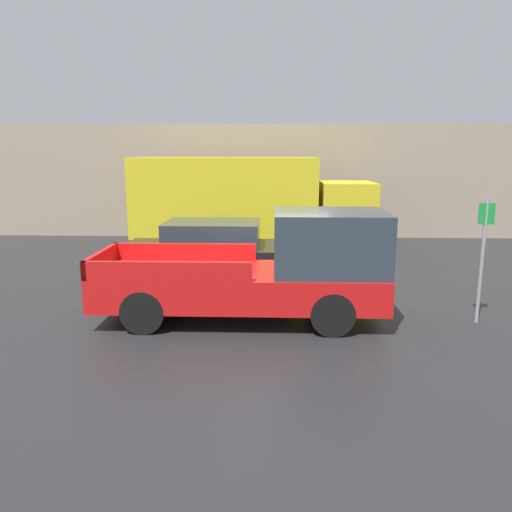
# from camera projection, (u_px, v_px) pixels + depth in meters

# --- Properties ---
(ground_plane) EXTENTS (60.00, 60.00, 0.00)m
(ground_plane) POSITION_uv_depth(u_px,v_px,m) (271.00, 310.00, 10.57)
(ground_plane) COLOR #232326
(building_wall) EXTENTS (28.00, 0.15, 4.33)m
(building_wall) POSITION_uv_depth(u_px,v_px,m) (273.00, 182.00, 19.36)
(building_wall) COLOR gray
(building_wall) RESTS_ON ground
(pickup_truck) EXTENTS (5.59, 1.95, 2.17)m
(pickup_truck) POSITION_uv_depth(u_px,v_px,m) (270.00, 270.00, 9.76)
(pickup_truck) COLOR red
(pickup_truck) RESTS_ON ground
(car) EXTENTS (4.26, 1.94, 1.57)m
(car) POSITION_uv_depth(u_px,v_px,m) (209.00, 252.00, 12.67)
(car) COLOR black
(car) RESTS_ON ground
(delivery_truck) EXTENTS (8.01, 2.46, 3.12)m
(delivery_truck) POSITION_uv_depth(u_px,v_px,m) (245.00, 199.00, 16.88)
(delivery_truck) COLOR gold
(delivery_truck) RESTS_ON ground
(parking_sign) EXTENTS (0.30, 0.07, 2.44)m
(parking_sign) POSITION_uv_depth(u_px,v_px,m) (483.00, 254.00, 9.52)
(parking_sign) COLOR gray
(parking_sign) RESTS_ON ground
(newspaper_box) EXTENTS (0.45, 0.40, 1.10)m
(newspaper_box) POSITION_uv_depth(u_px,v_px,m) (352.00, 224.00, 19.26)
(newspaper_box) COLOR #194CB2
(newspaper_box) RESTS_ON ground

